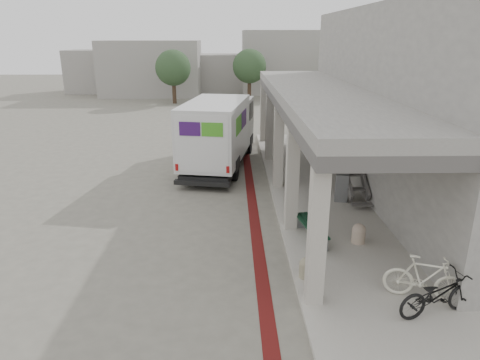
{
  "coord_description": "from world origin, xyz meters",
  "views": [
    {
      "loc": [
        0.24,
        -11.93,
        5.89
      ],
      "look_at": [
        0.5,
        0.82,
        1.6
      ],
      "focal_mm": 32.0,
      "sensor_mm": 36.0,
      "label": 1
    }
  ],
  "objects_px": {
    "bicycle_cream": "(425,278)",
    "utility_cabinet": "(342,186)",
    "fedex_truck": "(219,131)",
    "bench": "(311,229)",
    "bicycle_black": "(438,294)"
  },
  "relations": [
    {
      "from": "bicycle_cream",
      "to": "utility_cabinet",
      "type": "bearing_deg",
      "value": 22.25
    },
    {
      "from": "utility_cabinet",
      "to": "bicycle_cream",
      "type": "distance_m",
      "value": 6.38
    },
    {
      "from": "fedex_truck",
      "to": "bench",
      "type": "bearing_deg",
      "value": -60.03
    },
    {
      "from": "fedex_truck",
      "to": "bench",
      "type": "xyz_separation_m",
      "value": [
        2.92,
        -8.06,
        -1.26
      ]
    },
    {
      "from": "bench",
      "to": "bicycle_black",
      "type": "height_order",
      "value": "bicycle_black"
    },
    {
      "from": "fedex_truck",
      "to": "bicycle_cream",
      "type": "bearing_deg",
      "value": -56.09
    },
    {
      "from": "bench",
      "to": "bicycle_cream",
      "type": "xyz_separation_m",
      "value": [
        2.03,
        -3.14,
        0.22
      ]
    },
    {
      "from": "bench",
      "to": "bicycle_black",
      "type": "distance_m",
      "value": 4.26
    },
    {
      "from": "bench",
      "to": "bicycle_cream",
      "type": "height_order",
      "value": "bicycle_cream"
    },
    {
      "from": "bench",
      "to": "utility_cabinet",
      "type": "xyz_separation_m",
      "value": [
        1.7,
        3.23,
        0.18
      ]
    },
    {
      "from": "fedex_truck",
      "to": "utility_cabinet",
      "type": "relative_size",
      "value": 7.59
    },
    {
      "from": "utility_cabinet",
      "to": "bicycle_cream",
      "type": "height_order",
      "value": "bicycle_cream"
    },
    {
      "from": "utility_cabinet",
      "to": "bicycle_black",
      "type": "xyz_separation_m",
      "value": [
        0.37,
        -6.95,
        -0.02
      ]
    },
    {
      "from": "utility_cabinet",
      "to": "bicycle_black",
      "type": "relative_size",
      "value": 0.54
    },
    {
      "from": "bench",
      "to": "fedex_truck",
      "type": "bearing_deg",
      "value": 100.02
    }
  ]
}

